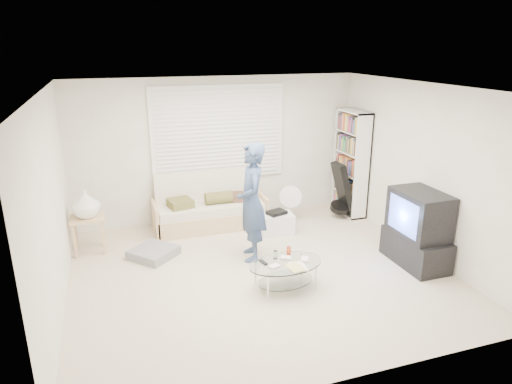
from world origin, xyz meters
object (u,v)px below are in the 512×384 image
object	(u,v)px
tv_unit	(418,230)
coffee_table	(286,268)
futon_sofa	(210,210)
bookshelf	(351,163)

from	to	relation	value
tv_unit	coffee_table	size ratio (longest dim) A/B	1.05
coffee_table	futon_sofa	bearing A→B (deg)	100.88
bookshelf	coffee_table	world-z (taller)	bookshelf
bookshelf	futon_sofa	bearing A→B (deg)	176.73
futon_sofa	tv_unit	world-z (taller)	tv_unit
bookshelf	tv_unit	xyz separation A→B (m)	(-0.13, -2.15, -0.42)
bookshelf	coffee_table	distance (m)	3.16
futon_sofa	tv_unit	size ratio (longest dim) A/B	1.76
futon_sofa	coffee_table	bearing A→B (deg)	-79.12
bookshelf	coffee_table	xyz separation A→B (m)	(-2.14, -2.22, -0.65)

